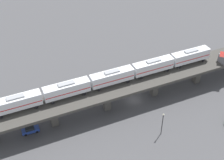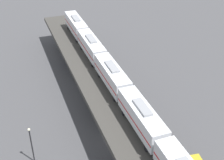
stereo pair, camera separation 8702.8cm
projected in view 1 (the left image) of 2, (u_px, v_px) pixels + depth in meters
ground_plane at (134, 100)px, 89.83m from camera, size 400.00×400.00×0.00m
elevated_viaduct at (134, 84)px, 86.21m from camera, size 38.77×89.49×6.81m
subway_train at (112, 77)px, 83.10m from camera, size 23.57×59.72×4.45m
street_car_blue at (30, 130)px, 79.37m from camera, size 3.04×4.74×1.89m
delivery_truck at (162, 70)px, 98.85m from camera, size 3.68×7.51×3.20m
street_lamp at (162, 122)px, 77.00m from camera, size 0.44×0.44×6.94m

